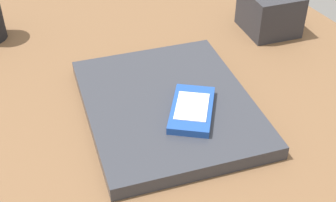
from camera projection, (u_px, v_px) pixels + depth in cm
name	position (u px, v px, depth cm)	size (l,w,h in cm)	color
desk_surface	(193.00, 115.00, 75.69)	(120.00, 80.00, 3.00)	brown
laptop_closed	(168.00, 106.00, 73.48)	(30.60, 24.98, 2.21)	#33353D
cell_phone_on_laptop	(192.00, 110.00, 69.94)	(12.33, 11.14, 1.30)	#1E479E
desk_organizer	(270.00, 11.00, 92.47)	(10.47, 9.63, 8.13)	#2D2D33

